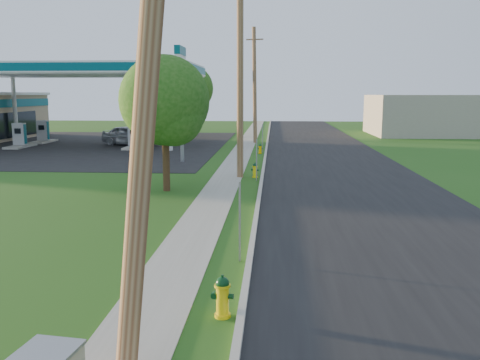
# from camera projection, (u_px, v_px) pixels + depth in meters

# --- Properties ---
(ground_plane) EXTENTS (140.00, 140.00, 0.00)m
(ground_plane) POSITION_uv_depth(u_px,v_px,m) (208.00, 343.00, 8.47)
(ground_plane) COLOR #225214
(ground_plane) RESTS_ON ground
(road) EXTENTS (8.00, 120.00, 0.02)m
(road) POSITION_uv_depth(u_px,v_px,m) (370.00, 211.00, 18.00)
(road) COLOR black
(road) RESTS_ON ground
(curb) EXTENTS (0.15, 120.00, 0.15)m
(curb) POSITION_uv_depth(u_px,v_px,m) (258.00, 207.00, 18.26)
(curb) COLOR #A9A59A
(curb) RESTS_ON ground
(sidewalk) EXTENTS (1.50, 120.00, 0.03)m
(sidewalk) POSITION_uv_depth(u_px,v_px,m) (209.00, 208.00, 18.38)
(sidewalk) COLOR gray
(sidewalk) RESTS_ON ground
(forecourt) EXTENTS (26.00, 28.00, 0.02)m
(forecourt) POSITION_uv_depth(u_px,v_px,m) (63.00, 145.00, 41.00)
(forecourt) COLOR black
(forecourt) RESTS_ON ground
(utility_pole_near) EXTENTS (1.40, 0.32, 9.48)m
(utility_pole_near) POSITION_uv_depth(u_px,v_px,m) (149.00, 40.00, 6.72)
(utility_pole_near) COLOR brown
(utility_pole_near) RESTS_ON ground
(utility_pole_mid) EXTENTS (1.40, 0.32, 9.80)m
(utility_pole_mid) POSITION_uv_depth(u_px,v_px,m) (240.00, 76.00, 24.40)
(utility_pole_mid) COLOR brown
(utility_pole_mid) RESTS_ON ground
(utility_pole_far) EXTENTS (1.40, 0.32, 9.50)m
(utility_pole_far) POSITION_uv_depth(u_px,v_px,m) (255.00, 85.00, 42.13)
(utility_pole_far) COLOR brown
(utility_pole_far) RESTS_ON ground
(sign_post_near) EXTENTS (0.05, 0.04, 2.00)m
(sign_post_near) POSITION_uv_depth(u_px,v_px,m) (240.00, 222.00, 12.41)
(sign_post_near) COLOR gray
(sign_post_near) RESTS_ON ground
(sign_post_mid) EXTENTS (0.05, 0.04, 2.00)m
(sign_post_mid) POSITION_uv_depth(u_px,v_px,m) (257.00, 160.00, 24.02)
(sign_post_mid) COLOR gray
(sign_post_mid) RESTS_ON ground
(sign_post_far) EXTENTS (0.05, 0.04, 2.00)m
(sign_post_far) POSITION_uv_depth(u_px,v_px,m) (263.00, 138.00, 36.02)
(sign_post_far) COLOR gray
(sign_post_far) RESTS_ON ground
(gas_canopy) EXTENTS (18.18, 9.18, 6.40)m
(gas_canopy) POSITION_uv_depth(u_px,v_px,m) (83.00, 71.00, 39.88)
(gas_canopy) COLOR silver
(gas_canopy) RESTS_ON ground
(fuel_pump_nw) EXTENTS (1.20, 3.20, 1.90)m
(fuel_pump_nw) POSITION_uv_depth(u_px,v_px,m) (20.00, 138.00, 39.08)
(fuel_pump_nw) COLOR #A9A59A
(fuel_pump_nw) RESTS_ON ground
(fuel_pump_ne) EXTENTS (1.20, 3.20, 1.90)m
(fuel_pump_ne) POSITION_uv_depth(u_px,v_px,m) (135.00, 139.00, 38.48)
(fuel_pump_ne) COLOR #A9A59A
(fuel_pump_ne) RESTS_ON ground
(fuel_pump_sw) EXTENTS (1.20, 3.20, 1.90)m
(fuel_pump_sw) POSITION_uv_depth(u_px,v_px,m) (43.00, 134.00, 43.01)
(fuel_pump_sw) COLOR #A9A59A
(fuel_pump_sw) RESTS_ON ground
(fuel_pump_se) EXTENTS (1.20, 3.20, 1.90)m
(fuel_pump_se) POSITION_uv_depth(u_px,v_px,m) (148.00, 135.00, 42.42)
(fuel_pump_se) COLOR #A9A59A
(fuel_pump_se) RESTS_ON ground
(price_pylon) EXTENTS (0.34, 2.04, 6.85)m
(price_pylon) POSITION_uv_depth(u_px,v_px,m) (181.00, 71.00, 29.99)
(price_pylon) COLOR gray
(price_pylon) RESTS_ON ground
(distant_building) EXTENTS (14.00, 10.00, 4.00)m
(distant_building) POSITION_uv_depth(u_px,v_px,m) (442.00, 115.00, 51.21)
(distant_building) COLOR gray
(distant_building) RESTS_ON ground
(tree_verge) EXTENTS (3.77, 3.77, 5.72)m
(tree_verge) POSITION_uv_depth(u_px,v_px,m) (167.00, 104.00, 21.06)
(tree_verge) COLOR #372613
(tree_verge) RESTS_ON ground
(tree_lot) EXTENTS (4.56, 4.56, 6.91)m
(tree_lot) POSITION_uv_depth(u_px,v_px,m) (191.00, 90.00, 49.68)
(tree_lot) COLOR #372613
(tree_lot) RESTS_ON ground
(hydrant_near) EXTENTS (0.42, 0.38, 0.82)m
(hydrant_near) POSITION_uv_depth(u_px,v_px,m) (222.00, 297.00, 9.38)
(hydrant_near) COLOR yellow
(hydrant_near) RESTS_ON ground
(hydrant_mid) EXTENTS (0.39, 0.35, 0.76)m
(hydrant_mid) POSITION_uv_depth(u_px,v_px,m) (255.00, 170.00, 25.11)
(hydrant_mid) COLOR yellow
(hydrant_mid) RESTS_ON ground
(hydrant_far) EXTENTS (0.36, 0.32, 0.69)m
(hydrant_far) POSITION_uv_depth(u_px,v_px,m) (260.00, 149.00, 35.23)
(hydrant_far) COLOR #FFBB02
(hydrant_far) RESTS_ON ground
(car_silver) EXTENTS (5.09, 3.63, 1.61)m
(car_silver) POSITION_uv_depth(u_px,v_px,m) (130.00, 136.00, 40.64)
(car_silver) COLOR #BABDC3
(car_silver) RESTS_ON ground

